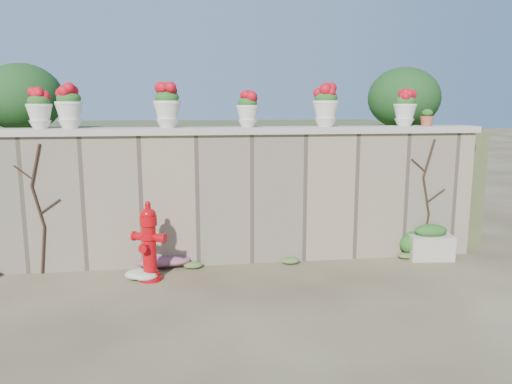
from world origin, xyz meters
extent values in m
plane|color=#463823|center=(0.00, 0.00, 0.00)|extent=(80.00, 80.00, 0.00)
cube|color=#8E795E|center=(0.00, 1.80, 1.00)|extent=(8.00, 0.40, 2.00)
cube|color=#BAB19D|center=(0.00, 1.80, 2.05)|extent=(8.10, 0.52, 0.10)
cube|color=#384C23|center=(0.00, 5.00, 1.00)|extent=(9.00, 6.00, 2.00)
ellipsoid|color=#143814|center=(-3.20, 3.00, 2.55)|extent=(1.30, 1.30, 1.10)
ellipsoid|color=#143814|center=(3.40, 3.00, 2.55)|extent=(1.30, 1.30, 1.10)
cylinder|color=black|center=(-2.66, 1.58, 0.35)|extent=(0.12, 0.04, 0.70)
cylinder|color=black|center=(-2.69, 1.58, 1.00)|extent=(0.17, 0.04, 0.61)
cylinder|color=black|center=(-2.67, 1.58, 1.60)|extent=(0.18, 0.04, 0.61)
cylinder|color=black|center=(-2.52, 1.58, 1.00)|extent=(0.30, 0.02, 0.22)
cylinder|color=black|center=(-2.85, 1.58, 1.50)|extent=(0.25, 0.02, 0.21)
cylinder|color=black|center=(3.24, 1.58, 0.35)|extent=(0.12, 0.04, 0.70)
cylinder|color=black|center=(3.22, 1.58, 1.00)|extent=(0.17, 0.04, 0.61)
cylinder|color=black|center=(3.23, 1.58, 1.60)|extent=(0.18, 0.04, 0.61)
cylinder|color=black|center=(3.38, 1.58, 1.00)|extent=(0.30, 0.02, 0.22)
cylinder|color=black|center=(3.05, 1.58, 1.50)|extent=(0.25, 0.02, 0.21)
cylinder|color=#BF070E|center=(-1.11, 1.08, 0.03)|extent=(0.32, 0.32, 0.06)
cylinder|color=#BF070E|center=(-1.11, 1.08, 0.45)|extent=(0.19, 0.19, 0.70)
cylinder|color=#BF070E|center=(-1.11, 1.08, 0.62)|extent=(0.24, 0.24, 0.05)
cylinder|color=#BF070E|center=(-1.11, 1.08, 0.86)|extent=(0.24, 0.24, 0.14)
ellipsoid|color=#BF070E|center=(-1.11, 1.08, 0.98)|extent=(0.22, 0.22, 0.16)
cylinder|color=#BF070E|center=(-1.11, 1.08, 1.07)|extent=(0.08, 0.08, 0.11)
cylinder|color=#BF070E|center=(-1.25, 1.14, 0.62)|extent=(0.19, 0.17, 0.11)
cylinder|color=#BF070E|center=(-0.96, 1.01, 0.62)|extent=(0.19, 0.17, 0.11)
cylinder|color=#BF070E|center=(-1.16, 0.97, 0.51)|extent=(0.14, 0.15, 0.10)
cube|color=#BAB19D|center=(3.26, 1.44, 0.20)|extent=(0.72, 0.47, 0.39)
ellipsoid|color=#1E5119|center=(3.26, 1.44, 0.46)|extent=(0.55, 0.38, 0.20)
ellipsoid|color=#1E5119|center=(2.96, 1.55, 0.26)|extent=(0.55, 0.50, 0.53)
ellipsoid|color=#C22687|center=(-0.97, 1.55, 0.12)|extent=(0.90, 0.60, 0.24)
ellipsoid|color=white|center=(-1.25, 1.08, 0.09)|extent=(0.48, 0.39, 0.17)
ellipsoid|color=#1E5119|center=(-2.63, 1.80, 2.49)|extent=(0.31, 0.31, 0.19)
ellipsoid|color=red|center=(-2.63, 1.80, 2.57)|extent=(0.27, 0.27, 0.19)
ellipsoid|color=#1E5119|center=(-2.21, 1.80, 2.53)|extent=(0.34, 0.34, 0.20)
ellipsoid|color=red|center=(-2.21, 1.80, 2.61)|extent=(0.30, 0.30, 0.21)
ellipsoid|color=#1E5119|center=(-0.82, 1.80, 2.54)|extent=(0.35, 0.35, 0.21)
ellipsoid|color=red|center=(-0.82, 1.80, 2.63)|extent=(0.31, 0.31, 0.22)
ellipsoid|color=#1E5119|center=(0.37, 1.80, 2.47)|extent=(0.29, 0.29, 0.18)
ellipsoid|color=red|center=(0.37, 1.80, 2.54)|extent=(0.26, 0.26, 0.18)
ellipsoid|color=#1E5119|center=(1.59, 1.80, 2.54)|extent=(0.35, 0.35, 0.21)
ellipsoid|color=red|center=(1.59, 1.80, 2.63)|extent=(0.31, 0.31, 0.22)
ellipsoid|color=#1E5119|center=(2.88, 1.80, 2.49)|extent=(0.31, 0.31, 0.19)
ellipsoid|color=red|center=(2.88, 1.80, 2.57)|extent=(0.27, 0.27, 0.19)
ellipsoid|color=#1E5119|center=(3.26, 1.80, 2.30)|extent=(0.18, 0.18, 0.12)
camera|label=1|loc=(-0.58, -5.77, 2.46)|focal=35.00mm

